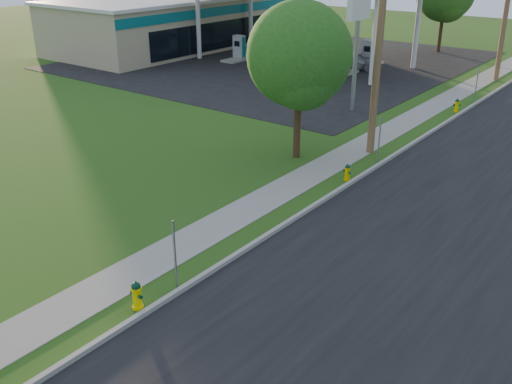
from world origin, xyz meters
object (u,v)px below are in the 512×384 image
(utility_pole_mid, at_px, (380,37))
(hydrant_far, at_px, (457,105))
(hydrant_near, at_px, (137,295))
(price_pylon, at_px, (359,7))
(fuel_pump_sw, at_px, (270,44))
(fuel_pump_nw, at_px, (239,51))
(fuel_pump_ne, at_px, (341,65))
(fuel_pump_se, at_px, (368,56))
(tree_verge, at_px, (300,59))
(hydrant_mid, at_px, (347,172))
(car_silver, at_px, (351,59))
(utility_pole_far, at_px, (507,5))

(utility_pole_mid, bearing_deg, hydrant_far, 85.35)
(hydrant_near, bearing_deg, price_pylon, 103.27)
(fuel_pump_sw, relative_size, hydrant_far, 4.29)
(fuel_pump_nw, relative_size, price_pylon, 0.47)
(fuel_pump_nw, distance_m, fuel_pump_ne, 9.00)
(fuel_pump_se, relative_size, hydrant_far, 4.29)
(fuel_pump_se, relative_size, hydrant_near, 4.10)
(fuel_pump_nw, height_order, hydrant_near, fuel_pump_nw)
(tree_verge, bearing_deg, utility_pole_mid, 48.72)
(fuel_pump_sw, xyz_separation_m, tree_verge, (15.72, -19.48, 3.45))
(fuel_pump_sw, height_order, price_pylon, price_pylon)
(fuel_pump_nw, relative_size, fuel_pump_sw, 1.00)
(fuel_pump_ne, distance_m, tree_verge, 17.22)
(price_pylon, relative_size, hydrant_mid, 10.21)
(hydrant_near, xyz_separation_m, car_silver, (-10.11, 29.42, 0.30))
(utility_pole_mid, height_order, fuel_pump_se, utility_pole_mid)
(utility_pole_far, bearing_deg, price_pylon, -107.33)
(price_pylon, xyz_separation_m, hydrant_far, (4.61, 3.22, -5.07))
(fuel_pump_se, distance_m, hydrant_far, 12.69)
(utility_pole_far, distance_m, fuel_pump_nw, 19.03)
(fuel_pump_se, bearing_deg, hydrant_far, -40.74)
(fuel_pump_sw, height_order, fuel_pump_se, same)
(fuel_pump_se, height_order, tree_verge, tree_verge)
(utility_pole_mid, relative_size, hydrant_far, 13.15)
(hydrant_near, bearing_deg, utility_pole_far, 91.27)
(fuel_pump_se, bearing_deg, hydrant_mid, -64.69)
(car_silver, bearing_deg, hydrant_near, 175.70)
(utility_pole_mid, xyz_separation_m, fuel_pump_se, (-8.90, 17.00, -4.23))
(fuel_pump_ne, bearing_deg, price_pylon, -56.31)
(utility_pole_far, height_order, fuel_pump_ne, utility_pole_far)
(fuel_pump_nw, relative_size, fuel_pump_ne, 1.00)
(fuel_pump_nw, xyz_separation_m, hydrant_mid, (18.66, -16.43, -0.39))
(utility_pole_mid, distance_m, hydrant_near, 14.80)
(utility_pole_far, relative_size, tree_verge, 1.47)
(fuel_pump_nw, height_order, hydrant_far, fuel_pump_nw)
(utility_pole_mid, distance_m, price_pylon, 6.76)
(utility_pole_far, distance_m, price_pylon, 13.11)
(utility_pole_mid, xyz_separation_m, price_pylon, (-3.90, 5.50, 0.48))
(price_pylon, relative_size, tree_verge, 1.06)
(hydrant_near, bearing_deg, utility_pole_mid, 92.90)
(car_silver, bearing_deg, fuel_pump_ne, 168.65)
(price_pylon, distance_m, car_silver, 12.25)
(hydrant_mid, bearing_deg, tree_verge, 162.09)
(fuel_pump_se, xyz_separation_m, hydrant_near, (9.61, -31.06, -0.34))
(fuel_pump_ne, xyz_separation_m, hydrant_near, (9.61, -27.06, -0.34))
(utility_pole_mid, height_order, hydrant_far, utility_pole_mid)
(utility_pole_mid, xyz_separation_m, utility_pole_far, (0.00, 18.00, -0.15))
(tree_verge, distance_m, hydrant_mid, 4.93)
(utility_pole_mid, height_order, hydrant_near, utility_pole_mid)
(price_pylon, height_order, hydrant_far, price_pylon)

